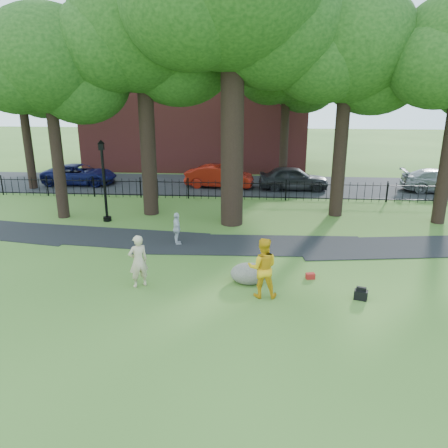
# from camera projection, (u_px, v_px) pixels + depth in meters

# --- Properties ---
(ground) EXTENTS (120.00, 120.00, 0.00)m
(ground) POSITION_uv_depth(u_px,v_px,m) (220.00, 283.00, 15.51)
(ground) COLOR #385C20
(ground) RESTS_ON ground
(footpath) EXTENTS (36.07, 3.85, 0.03)m
(footpath) POSITION_uv_depth(u_px,v_px,m) (250.00, 245.00, 19.14)
(footpath) COLOR black
(footpath) RESTS_ON ground
(street) EXTENTS (80.00, 7.00, 0.02)m
(street) POSITION_uv_depth(u_px,v_px,m) (239.00, 185.00, 30.72)
(street) COLOR black
(street) RESTS_ON ground
(iron_fence) EXTENTS (44.00, 0.04, 1.20)m
(iron_fence) POSITION_uv_depth(u_px,v_px,m) (237.00, 190.00, 26.74)
(iron_fence) COLOR black
(iron_fence) RESTS_ON ground
(brick_building) EXTENTS (18.00, 8.00, 12.00)m
(brick_building) POSITION_uv_depth(u_px,v_px,m) (197.00, 94.00, 36.81)
(brick_building) COLOR maroon
(brick_building) RESTS_ON ground
(big_tree) EXTENTS (10.08, 8.61, 14.37)m
(big_tree) POSITION_uv_depth(u_px,v_px,m) (236.00, 3.00, 19.18)
(big_tree) COLOR black
(big_tree) RESTS_ON ground
(tree_row) EXTENTS (26.82, 7.96, 12.42)m
(tree_row) POSITION_uv_depth(u_px,v_px,m) (245.00, 54.00, 21.00)
(tree_row) COLOR black
(tree_row) RESTS_ON ground
(woman) EXTENTS (0.82, 0.76, 1.87)m
(woman) POSITION_uv_depth(u_px,v_px,m) (138.00, 261.00, 14.97)
(woman) COLOR #CDB18D
(woman) RESTS_ON ground
(man) EXTENTS (1.00, 0.78, 2.04)m
(man) POSITION_uv_depth(u_px,v_px,m) (263.00, 268.00, 14.22)
(man) COLOR gold
(man) RESTS_ON ground
(pedestrian) EXTENTS (0.60, 0.92, 1.45)m
(pedestrian) POSITION_uv_depth(u_px,v_px,m) (177.00, 229.00, 19.03)
(pedestrian) COLOR silver
(pedestrian) RESTS_ON ground
(boulder) EXTENTS (1.35, 1.05, 0.76)m
(boulder) POSITION_uv_depth(u_px,v_px,m) (249.00, 272.00, 15.45)
(boulder) COLOR slate
(boulder) RESTS_ON ground
(lamppost) EXTENTS (0.41, 0.41, 4.16)m
(lamppost) POSITION_uv_depth(u_px,v_px,m) (104.00, 182.00, 21.99)
(lamppost) COLOR black
(lamppost) RESTS_ON ground
(backpack) EXTENTS (0.48, 0.38, 0.32)m
(backpack) POSITION_uv_depth(u_px,v_px,m) (361.00, 295.00, 14.25)
(backpack) COLOR black
(backpack) RESTS_ON ground
(red_bag) EXTENTS (0.35, 0.26, 0.21)m
(red_bag) POSITION_uv_depth(u_px,v_px,m) (310.00, 276.00, 15.79)
(red_bag) COLOR maroon
(red_bag) RESTS_ON ground
(red_sedan) EXTENTS (4.76, 2.13, 1.52)m
(red_sedan) POSITION_uv_depth(u_px,v_px,m) (219.00, 176.00, 29.88)
(red_sedan) COLOR maroon
(red_sedan) RESTS_ON ground
(navy_van) EXTENTS (5.13, 2.43, 1.42)m
(navy_van) POSITION_uv_depth(u_px,v_px,m) (80.00, 174.00, 30.86)
(navy_van) COLOR #0D1042
(navy_van) RESTS_ON ground
(grey_car) EXTENTS (4.64, 1.94, 1.57)m
(grey_car) POSITION_uv_depth(u_px,v_px,m) (293.00, 178.00, 29.23)
(grey_car) COLOR #232326
(grey_car) RESTS_ON ground
(silver_car) EXTENTS (5.26, 2.57, 1.48)m
(silver_car) POSITION_uv_depth(u_px,v_px,m) (441.00, 181.00, 28.57)
(silver_car) COLOR gray
(silver_car) RESTS_ON ground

